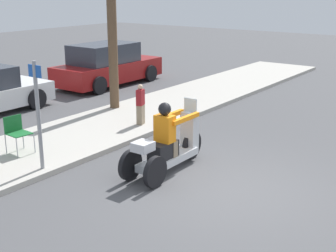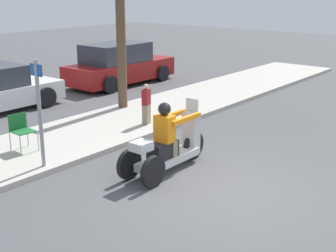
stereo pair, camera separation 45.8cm
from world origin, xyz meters
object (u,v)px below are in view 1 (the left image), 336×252
Objects in this scene: tree_trunk at (113,48)px; street_sign at (38,111)px; parked_car_lot_center at (107,66)px; motorcycle_trike at (168,146)px; folding_chair_curbside at (16,130)px; spectator_with_child at (141,105)px.

street_sign is (-4.56, -2.18, -0.59)m from tree_trunk.
parked_car_lot_center is at bearing 46.14° from tree_trunk.
motorcycle_trike is 3.44m from folding_chair_curbside.
spectator_with_child is 0.30× the size of tree_trunk.
folding_chair_curbside is at bearing -167.19° from tree_trunk.
motorcycle_trike is 2.16× the size of spectator_with_child.
folding_chair_curbside is at bearing 112.77° from motorcycle_trike.
spectator_with_child is at bearing -128.39° from parked_car_lot_center.
spectator_with_child is 5.99m from parked_car_lot_center.
tree_trunk is at bearing 54.88° from motorcycle_trike.
folding_chair_curbside is 1.43m from street_sign.
motorcycle_trike is at bearing -125.12° from tree_trunk.
spectator_with_child is at bearing 49.84° from motorcycle_trike.
folding_chair_curbside is at bearing -151.18° from parked_car_lot_center.
folding_chair_curbside is (-1.33, 3.17, 0.10)m from motorcycle_trike.
parked_car_lot_center is 2.05× the size of street_sign.
spectator_with_child is (1.99, 2.35, 0.12)m from motorcycle_trike.
tree_trunk is at bearing 62.62° from spectator_with_child.
spectator_with_child is 2.38m from tree_trunk.
street_sign reaches higher than spectator_with_child.
street_sign reaches higher than folding_chair_curbside.
parked_car_lot_center is 1.26× the size of tree_trunk.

